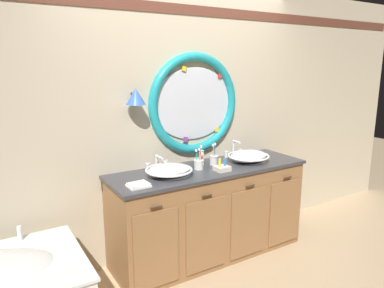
# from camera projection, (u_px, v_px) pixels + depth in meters

# --- Properties ---
(ground_plane) EXTENTS (14.00, 14.00, 0.00)m
(ground_plane) POSITION_uv_depth(u_px,v_px,m) (213.00, 270.00, 3.29)
(ground_plane) COLOR tan
(back_wall_assembly) EXTENTS (6.40, 0.26, 2.60)m
(back_wall_assembly) POSITION_uv_depth(u_px,v_px,m) (181.00, 119.00, 3.49)
(back_wall_assembly) COLOR beige
(back_wall_assembly) RESTS_ON ground_plane
(vanity_counter) EXTENTS (1.93, 0.63, 0.89)m
(vanity_counter) POSITION_uv_depth(u_px,v_px,m) (209.00, 212.00, 3.47)
(vanity_counter) COLOR olive
(vanity_counter) RESTS_ON ground_plane
(sink_basin_left) EXTENTS (0.41, 0.41, 0.10)m
(sink_basin_left) POSITION_uv_depth(u_px,v_px,m) (169.00, 170.00, 3.11)
(sink_basin_left) COLOR white
(sink_basin_left) RESTS_ON vanity_counter
(sink_basin_right) EXTENTS (0.41, 0.41, 0.11)m
(sink_basin_right) POSITION_uv_depth(u_px,v_px,m) (248.00, 156.00, 3.56)
(sink_basin_right) COLOR white
(sink_basin_right) RESTS_ON vanity_counter
(faucet_set_left) EXTENTS (0.23, 0.14, 0.14)m
(faucet_set_left) POSITION_uv_depth(u_px,v_px,m) (157.00, 163.00, 3.31)
(faucet_set_left) COLOR silver
(faucet_set_left) RESTS_ON vanity_counter
(faucet_set_right) EXTENTS (0.24, 0.13, 0.18)m
(faucet_set_right) POSITION_uv_depth(u_px,v_px,m) (234.00, 150.00, 3.76)
(faucet_set_right) COLOR silver
(faucet_set_right) RESTS_ON vanity_counter
(toothbrush_holder_left) EXTENTS (0.09, 0.09, 0.22)m
(toothbrush_holder_left) POSITION_uv_depth(u_px,v_px,m) (199.00, 164.00, 3.30)
(toothbrush_holder_left) COLOR white
(toothbrush_holder_left) RESTS_ON vanity_counter
(toothbrush_holder_right) EXTENTS (0.09, 0.09, 0.22)m
(toothbrush_holder_right) POSITION_uv_depth(u_px,v_px,m) (214.00, 159.00, 3.46)
(toothbrush_holder_right) COLOR silver
(toothbrush_holder_right) RESTS_ON vanity_counter
(soap_dispenser) EXTENTS (0.05, 0.06, 0.15)m
(soap_dispenser) POSITION_uv_depth(u_px,v_px,m) (202.00, 158.00, 3.45)
(soap_dispenser) COLOR #EFE5C6
(soap_dispenser) RESTS_ON vanity_counter
(folded_hand_towel) EXTENTS (0.17, 0.14, 0.03)m
(folded_hand_towel) POSITION_uv_depth(u_px,v_px,m) (139.00, 185.00, 2.84)
(folded_hand_towel) COLOR white
(folded_hand_towel) RESTS_ON vanity_counter
(toiletry_basket) EXTENTS (0.13, 0.12, 0.12)m
(toiletry_basket) POSITION_uv_depth(u_px,v_px,m) (222.00, 168.00, 3.26)
(toiletry_basket) COLOR beige
(toiletry_basket) RESTS_ON vanity_counter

